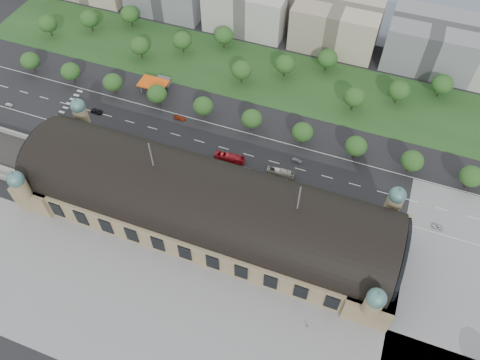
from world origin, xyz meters
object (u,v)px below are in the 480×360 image
(petrol_station, at_px, (159,82))
(pedestrian_0, at_px, (307,327))
(traffic_car_2, at_px, (96,111))
(traffic_car_4, at_px, (271,178))
(traffic_car_0, at_px, (9,104))
(traffic_car_5, at_px, (297,161))
(traffic_car_6, at_px, (437,227))
(parked_car_0, at_px, (109,144))
(traffic_car_3, at_px, (180,118))
(bus_west, at_px, (229,158))
(bus_mid, at_px, (240,170))
(parked_car_4, at_px, (168,155))
(bus_east, at_px, (280,173))
(parked_car_2, at_px, (85,138))
(parked_car_1, at_px, (66,132))
(parked_car_5, at_px, (175,164))
(parked_car_3, at_px, (103,136))
(parked_car_6, at_px, (188,168))

(petrol_station, distance_m, pedestrian_0, 139.79)
(traffic_car_2, xyz_separation_m, traffic_car_4, (91.85, -9.75, -0.05))
(traffic_car_0, distance_m, traffic_car_5, 142.75)
(traffic_car_6, xyz_separation_m, parked_car_0, (-144.56, -6.58, 0.09))
(parked_car_0, xyz_separation_m, pedestrian_0, (106.81, -50.53, 0.19))
(traffic_car_3, relative_size, bus_west, 0.43)
(bus_west, height_order, bus_mid, bus_west)
(traffic_car_0, distance_m, traffic_car_6, 203.82)
(traffic_car_5, relative_size, bus_west, 0.34)
(parked_car_4, height_order, bus_east, bus_east)
(parked_car_4, bearing_deg, parked_car_2, -121.47)
(petrol_station, height_order, parked_car_0, petrol_station)
(bus_mid, bearing_deg, traffic_car_3, 58.21)
(traffic_car_3, distance_m, parked_car_0, 35.12)
(traffic_car_5, distance_m, parked_car_1, 107.01)
(traffic_car_0, relative_size, traffic_car_2, 0.68)
(traffic_car_0, distance_m, bus_east, 137.45)
(traffic_car_0, relative_size, parked_car_5, 0.67)
(bus_mid, bearing_deg, parked_car_4, 90.85)
(traffic_car_6, relative_size, bus_east, 0.39)
(parked_car_3, bearing_deg, petrol_station, 146.08)
(traffic_car_3, bearing_deg, parked_car_2, 126.69)
(traffic_car_5, xyz_separation_m, bus_west, (-28.08, -9.77, 1.12))
(traffic_car_2, relative_size, bus_mid, 0.50)
(traffic_car_3, xyz_separation_m, parked_car_4, (5.08, -23.06, -0.07))
(parked_car_2, height_order, parked_car_5, parked_car_5)
(parked_car_5, relative_size, bus_west, 0.44)
(bus_west, xyz_separation_m, pedestrian_0, (52.12, -60.95, -0.94))
(traffic_car_4, relative_size, bus_mid, 0.39)
(traffic_car_6, relative_size, parked_car_1, 0.81)
(traffic_car_6, distance_m, bus_east, 66.57)
(petrol_station, distance_m, traffic_car_6, 145.80)
(parked_car_2, distance_m, parked_car_4, 40.69)
(bus_east, bearing_deg, pedestrian_0, -158.72)
(traffic_car_3, relative_size, traffic_car_4, 1.27)
(parked_car_2, xyz_separation_m, bus_east, (90.30, 11.00, 0.96))
(parked_car_6, bearing_deg, parked_car_0, -115.80)
(parked_car_3, height_order, pedestrian_0, pedestrian_0)
(traffic_car_2, bearing_deg, traffic_car_4, 87.26)
(traffic_car_6, xyz_separation_m, bus_west, (-89.87, 3.84, 1.22))
(traffic_car_6, distance_m, parked_car_3, 149.46)
(traffic_car_4, relative_size, parked_car_3, 1.05)
(parked_car_1, xyz_separation_m, pedestrian_0, (129.02, -49.95, 0.13))
(traffic_car_6, bearing_deg, parked_car_1, -85.19)
(traffic_car_3, xyz_separation_m, parked_car_2, (-35.42, -26.92, -0.13))
(traffic_car_4, height_order, parked_car_3, traffic_car_4)
(traffic_car_4, xyz_separation_m, bus_mid, (-14.01, -1.19, 0.85))
(traffic_car_4, height_order, parked_car_1, parked_car_1)
(bus_west, bearing_deg, parked_car_2, 94.52)
(parked_car_1, distance_m, bus_mid, 83.71)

